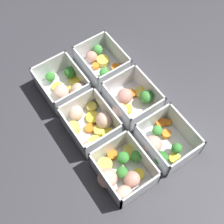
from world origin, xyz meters
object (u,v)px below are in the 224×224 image
Objects in this scene: container_near_center at (91,125)px; container_far_center at (131,101)px; container_far_left at (101,62)px; container_near_left at (66,87)px; container_far_right at (163,143)px; container_near_right at (122,173)px.

container_far_center is at bearing 89.56° from container_near_center.
container_near_center is 0.22m from container_far_left.
container_near_left is 1.02× the size of container_far_right.
container_far_left is 0.94× the size of container_far_center.
container_near_left is 1.06× the size of container_far_left.
container_far_center is 0.16m from container_far_right.
container_near_left is at bearing -157.67° from container_far_right.
container_near_right is 0.96× the size of container_far_center.
container_near_center is 0.20m from container_far_right.
container_far_left is at bearing 154.89° from container_near_right.
container_near_right and container_far_right have the same top height.
container_near_left is at bearing -138.00° from container_far_center.
container_far_right is (-0.00, 0.14, 0.00)m from container_near_right.
container_near_center and container_far_right have the same top height.
container_far_left is (-0.17, 0.14, 0.00)m from container_near_center.
container_far_right is at bearing -2.99° from container_far_center.
container_near_right is 0.36m from container_far_left.
container_near_center is at bearing -140.63° from container_far_right.
container_far_center and container_far_right have the same top height.
container_near_left and container_far_left have the same top height.
container_far_right is (0.32, -0.01, 0.00)m from container_far_left.
container_near_right is 0.14m from container_far_right.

